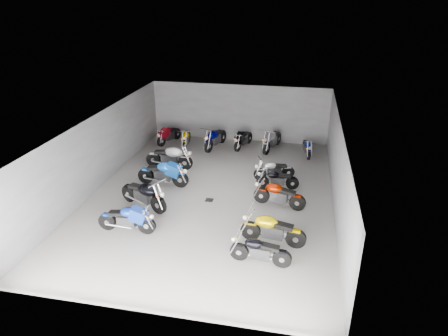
{
  "coord_description": "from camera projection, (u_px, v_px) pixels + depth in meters",
  "views": [
    {
      "loc": [
        3.45,
        -14.65,
        7.94
      ],
      "look_at": [
        0.39,
        0.62,
        1.0
      ],
      "focal_mm": 32.0,
      "sensor_mm": 36.0,
      "label": 1
    }
  ],
  "objects": [
    {
      "name": "ground",
      "position": [
        212.0,
        195.0,
        16.97
      ],
      "size": [
        14.0,
        14.0,
        0.0
      ],
      "primitive_type": "plane",
      "color": "gray",
      "rests_on": "ground"
    },
    {
      "name": "wall_back",
      "position": [
        239.0,
        113.0,
        22.59
      ],
      "size": [
        10.0,
        0.1,
        3.2
      ],
      "primitive_type": "cube",
      "color": "gray",
      "rests_on": "ground"
    },
    {
      "name": "wall_left",
      "position": [
        99.0,
        151.0,
        17.22
      ],
      "size": [
        0.1,
        14.0,
        3.2
      ],
      "primitive_type": "cube",
      "color": "gray",
      "rests_on": "ground"
    },
    {
      "name": "wall_right",
      "position": [
        337.0,
        170.0,
        15.43
      ],
      "size": [
        0.1,
        14.0,
        3.2
      ],
      "primitive_type": "cube",
      "color": "gray",
      "rests_on": "ground"
    },
    {
      "name": "ceiling",
      "position": [
        211.0,
        122.0,
        15.66
      ],
      "size": [
        10.0,
        14.0,
        0.04
      ],
      "primitive_type": "cube",
      "color": "black",
      "rests_on": "wall_back"
    },
    {
      "name": "drain_grate",
      "position": [
        209.0,
        200.0,
        16.52
      ],
      "size": [
        0.32,
        0.32,
        0.01
      ],
      "primitive_type": "cube",
      "color": "black",
      "rests_on": "ground"
    },
    {
      "name": "motorcycle_left_b",
      "position": [
        127.0,
        219.0,
        14.17
      ],
      "size": [
        2.15,
        0.42,
        0.94
      ],
      "rotation": [
        0.0,
        0.0,
        -1.56
      ],
      "color": "black",
      "rests_on": "ground"
    },
    {
      "name": "motorcycle_left_c",
      "position": [
        144.0,
        194.0,
        15.75
      ],
      "size": [
        2.24,
        1.14,
        1.05
      ],
      "rotation": [
        0.0,
        0.0,
        -2.0
      ],
      "color": "black",
      "rests_on": "ground"
    },
    {
      "name": "motorcycle_left_e",
      "position": [
        163.0,
        173.0,
        17.58
      ],
      "size": [
        2.36,
        0.49,
        1.04
      ],
      "rotation": [
        0.0,
        0.0,
        -1.63
      ],
      "color": "black",
      "rests_on": "ground"
    },
    {
      "name": "motorcycle_left_f",
      "position": [
        170.0,
        157.0,
        19.3
      ],
      "size": [
        2.38,
        0.5,
        1.05
      ],
      "rotation": [
        0.0,
        0.0,
        -1.63
      ],
      "color": "black",
      "rests_on": "ground"
    },
    {
      "name": "motorcycle_right_a",
      "position": [
        260.0,
        250.0,
        12.52
      ],
      "size": [
        1.99,
        0.43,
        0.87
      ],
      "rotation": [
        0.0,
        0.0,
        1.5
      ],
      "color": "black",
      "rests_on": "ground"
    },
    {
      "name": "motorcycle_right_b",
      "position": [
        272.0,
        229.0,
        13.5
      ],
      "size": [
        2.26,
        0.51,
        0.99
      ],
      "rotation": [
        0.0,
        0.0,
        1.46
      ],
      "color": "black",
      "rests_on": "ground"
    },
    {
      "name": "motorcycle_right_d",
      "position": [
        279.0,
        195.0,
        15.86
      ],
      "size": [
        2.12,
        0.64,
        0.94
      ],
      "rotation": [
        0.0,
        0.0,
        1.35
      ],
      "color": "black",
      "rests_on": "ground"
    },
    {
      "name": "motorcycle_right_e",
      "position": [
        277.0,
        179.0,
        17.31
      ],
      "size": [
        1.86,
        0.44,
        0.82
      ],
      "rotation": [
        0.0,
        0.0,
        1.71
      ],
      "color": "black",
      "rests_on": "ground"
    },
    {
      "name": "motorcycle_right_f",
      "position": [
        274.0,
        170.0,
        18.19
      ],
      "size": [
        1.84,
        0.8,
        0.84
      ],
      "rotation": [
        0.0,
        0.0,
        1.93
      ],
      "color": "black",
      "rests_on": "ground"
    },
    {
      "name": "motorcycle_back_a",
      "position": [
        169.0,
        135.0,
        22.56
      ],
      "size": [
        0.82,
        1.95,
        0.89
      ],
      "rotation": [
        0.0,
        0.0,
        2.79
      ],
      "color": "black",
      "rests_on": "ground"
    },
    {
      "name": "motorcycle_back_b",
      "position": [
        186.0,
        138.0,
        22.07
      ],
      "size": [
        0.47,
        2.01,
        0.89
      ],
      "rotation": [
        0.0,
        0.0,
        3.27
      ],
      "color": "black",
      "rests_on": "ground"
    },
    {
      "name": "motorcycle_back_c",
      "position": [
        215.0,
        138.0,
        21.81
      ],
      "size": [
        0.75,
        2.31,
        1.03
      ],
      "rotation": [
        0.0,
        0.0,
        2.89
      ],
      "color": "black",
      "rests_on": "ground"
    },
    {
      "name": "motorcycle_back_d",
      "position": [
        243.0,
        139.0,
        21.88
      ],
      "size": [
        0.71,
        2.03,
        0.91
      ],
      "rotation": [
        0.0,
        0.0,
        2.86
      ],
      "color": "black",
      "rests_on": "ground"
    },
    {
      "name": "motorcycle_back_e",
      "position": [
        272.0,
        140.0,
        21.54
      ],
      "size": [
        0.81,
        2.33,
        1.05
      ],
      "rotation": [
        0.0,
        0.0,
        2.86
      ],
      "color": "black",
      "rests_on": "ground"
    },
    {
      "name": "motorcycle_back_f",
      "position": [
        307.0,
        147.0,
        20.86
      ],
      "size": [
        0.48,
        1.84,
        0.81
      ],
      "rotation": [
        0.0,
        0.0,
        3.31
      ],
      "color": "black",
      "rests_on": "ground"
    }
  ]
}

